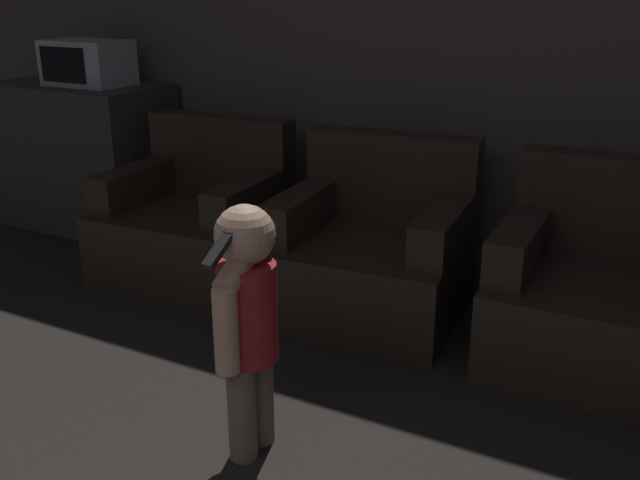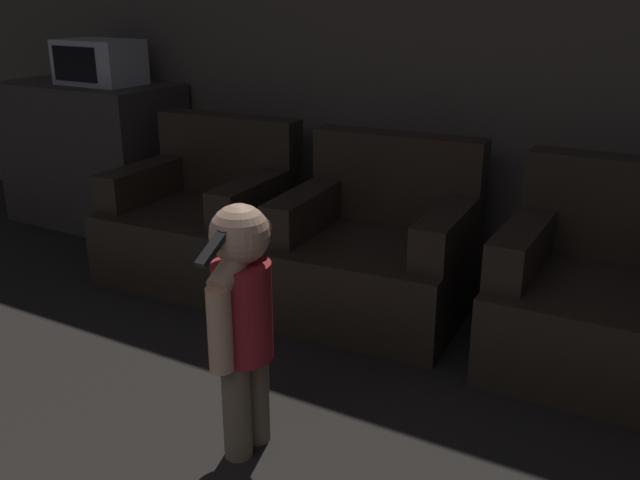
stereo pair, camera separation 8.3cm
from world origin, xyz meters
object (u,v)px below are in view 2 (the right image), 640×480
object	(u,v)px
armchair_middle	(377,254)
armchair_right	(608,300)
armchair_left	(205,220)
person_toddler	(241,312)
microwave	(99,62)

from	to	relation	value
armchair_middle	armchair_right	bearing A→B (deg)	-4.63
armchair_left	person_toddler	bearing A→B (deg)	-50.25
armchair_left	person_toddler	size ratio (longest dim) A/B	1.04
armchair_left	person_toddler	xyz separation A→B (m)	(1.18, -1.26, 0.23)
armchair_right	person_toddler	xyz separation A→B (m)	(-0.96, -1.26, 0.23)
armchair_right	microwave	xyz separation A→B (m)	(-3.20, 0.34, 0.78)
armchair_right	microwave	bearing A→B (deg)	172.70
armchair_left	armchair_right	xyz separation A→B (m)	(2.14, 0.00, 0.00)
armchair_left	armchair_right	bearing A→B (deg)	-3.36
microwave	person_toddler	bearing A→B (deg)	-35.49
armchair_middle	person_toddler	distance (m)	1.28
armchair_middle	armchair_right	xyz separation A→B (m)	(1.07, 0.00, 0.00)
armchair_left	microwave	distance (m)	1.36
armchair_middle	microwave	distance (m)	2.29
armchair_left	armchair_right	distance (m)	2.14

